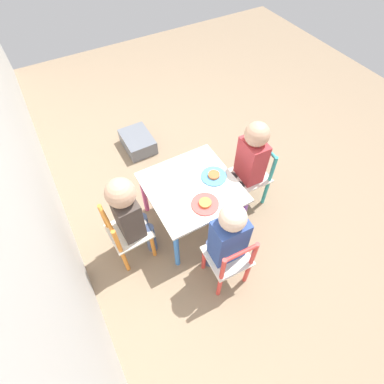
{
  "coord_description": "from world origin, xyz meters",
  "views": [
    {
      "loc": [
        -1.1,
        0.62,
        2.04
      ],
      "look_at": [
        0.0,
        0.0,
        0.37
      ],
      "focal_mm": 28.0,
      "sensor_mm": 36.0,
      "label": 1
    }
  ],
  "objects": [
    {
      "name": "chair_teal",
      "position": [
        -0.02,
        -0.52,
        0.27
      ],
      "size": [
        0.27,
        0.27,
        0.53
      ],
      "rotation": [
        0.0,
        0.0,
        -3.19
      ],
      "color": "silver",
      "rests_on": "ground_plane"
    },
    {
      "name": "child_back",
      "position": [
        -0.02,
        0.46,
        0.48
      ],
      "size": [
        0.21,
        0.23,
        0.78
      ],
      "rotation": [
        0.0,
        0.0,
        0.05
      ],
      "color": "#4C608E",
      "rests_on": "ground_plane"
    },
    {
      "name": "chair_red",
      "position": [
        -0.52,
        0.02,
        0.27
      ],
      "size": [
        0.27,
        0.27,
        0.53
      ],
      "rotation": [
        0.0,
        0.0,
        1.53
      ],
      "color": "silver",
      "rests_on": "ground_plane"
    },
    {
      "name": "child_left",
      "position": [
        -0.46,
        0.02,
        0.47
      ],
      "size": [
        0.21,
        0.21,
        0.78
      ],
      "rotation": [
        0.0,
        0.0,
        1.53
      ],
      "color": "#4C608E",
      "rests_on": "ground_plane"
    },
    {
      "name": "storage_bin",
      "position": [
        0.97,
        0.04,
        0.07
      ],
      "size": [
        0.35,
        0.26,
        0.14
      ],
      "color": "slate",
      "rests_on": "ground_plane"
    },
    {
      "name": "ground_plane",
      "position": [
        0.0,
        0.0,
        0.0
      ],
      "size": [
        6.0,
        6.0,
        0.0
      ],
      "primitive_type": "plane",
      "color": "#8C755B"
    },
    {
      "name": "chair_orange",
      "position": [
        -0.03,
        0.52,
        0.27
      ],
      "size": [
        0.27,
        0.27,
        0.53
      ],
      "rotation": [
        0.0,
        0.0,
        0.05
      ],
      "color": "silver",
      "rests_on": "ground_plane"
    },
    {
      "name": "kids_table",
      "position": [
        0.0,
        0.0,
        0.38
      ],
      "size": [
        0.6,
        0.6,
        0.44
      ],
      "color": "silver",
      "rests_on": "ground_plane"
    },
    {
      "name": "plate_front",
      "position": [
        -0.0,
        -0.17,
        0.44
      ],
      "size": [
        0.18,
        0.18,
        0.03
      ],
      "color": "#4C9EE0",
      "rests_on": "kids_table"
    },
    {
      "name": "child_front",
      "position": [
        -0.02,
        -0.46,
        0.48
      ],
      "size": [
        0.21,
        0.22,
        0.8
      ],
      "rotation": [
        0.0,
        0.0,
        -3.19
      ],
      "color": "#38383D",
      "rests_on": "ground_plane"
    },
    {
      "name": "plate_left",
      "position": [
        -0.17,
        0.0,
        0.44
      ],
      "size": [
        0.18,
        0.18,
        0.03
      ],
      "color": "#E54C47",
      "rests_on": "kids_table"
    }
  ]
}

